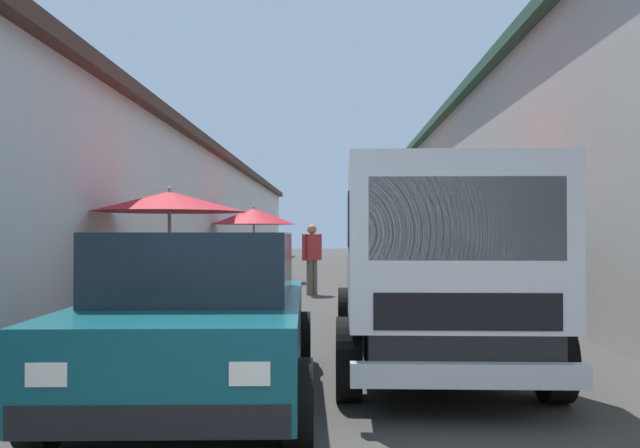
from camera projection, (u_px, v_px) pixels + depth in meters
name	position (u px, v px, depth m)	size (l,w,h in m)	color
ground	(330.00, 294.00, 15.72)	(90.00, 90.00, 0.00)	#3D3A38
building_left_whitewash	(76.00, 212.00, 18.15)	(49.80, 7.50, 4.03)	silver
building_right_concrete	(590.00, 190.00, 17.85)	(49.80, 7.50, 5.18)	#A39E93
fruit_stall_far_left	(168.00, 226.00, 10.16)	(2.36, 2.36, 2.16)	#9E9EA3
fruit_stall_near_left	(398.00, 222.00, 20.88)	(2.42, 2.42, 2.41)	#9E9EA3
fruit_stall_mid_lane	(253.00, 223.00, 19.61)	(2.52, 2.52, 2.25)	#9E9EA3
fruit_stall_far_right	(446.00, 217.00, 10.79)	(2.43, 2.43, 2.18)	#9E9EA3
hatchback_car	(202.00, 314.00, 5.81)	(3.98, 2.06, 1.45)	#0F4C56
delivery_truck	(439.00, 275.00, 6.37)	(4.94, 2.01, 2.08)	black
vendor_by_crates	(312.00, 254.00, 15.43)	(0.52, 0.46, 1.64)	#665B4C
plastic_stool	(125.00, 341.00, 6.87)	(0.30, 0.30, 0.43)	red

